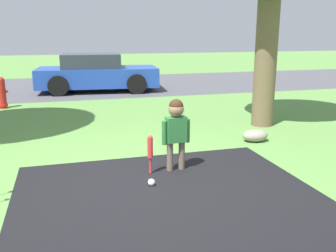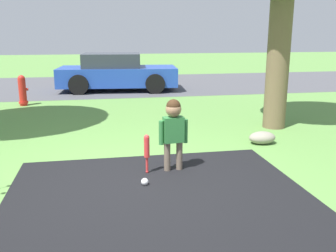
# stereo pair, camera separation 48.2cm
# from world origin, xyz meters

# --- Properties ---
(ground_plane) EXTENTS (60.00, 60.00, 0.00)m
(ground_plane) POSITION_xyz_m (0.00, 0.00, 0.00)
(ground_plane) COLOR #5B8C42
(street_strip) EXTENTS (40.00, 6.00, 0.01)m
(street_strip) POSITION_xyz_m (0.00, 9.33, 0.00)
(street_strip) COLOR #4C4C51
(street_strip) RESTS_ON ground
(child) EXTENTS (0.41, 0.21, 1.00)m
(child) POSITION_xyz_m (0.61, 0.32, 0.65)
(child) COLOR #6B5B4C
(child) RESTS_ON ground
(baseball_bat) EXTENTS (0.07, 0.07, 0.54)m
(baseball_bat) POSITION_xyz_m (0.24, 0.27, 0.35)
(baseball_bat) COLOR red
(baseball_bat) RESTS_ON ground
(sports_ball) EXTENTS (0.09, 0.09, 0.09)m
(sports_ball) POSITION_xyz_m (0.15, -0.14, 0.05)
(sports_ball) COLOR white
(sports_ball) RESTS_ON ground
(fire_hydrant) EXTENTS (0.26, 0.24, 0.80)m
(fire_hydrant) POSITION_xyz_m (-2.32, 5.72, 0.39)
(fire_hydrant) COLOR red
(fire_hydrant) RESTS_ON ground
(parked_car) EXTENTS (3.95, 2.12, 1.21)m
(parked_car) POSITION_xyz_m (0.24, 8.00, 0.58)
(parked_car) COLOR #2347AD
(parked_car) RESTS_ON ground
(edging_rock) EXTENTS (0.46, 0.32, 0.21)m
(edging_rock) POSITION_xyz_m (2.37, 1.29, 0.11)
(edging_rock) COLOR gray
(edging_rock) RESTS_ON ground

